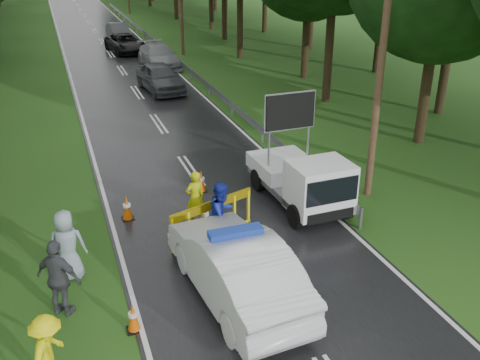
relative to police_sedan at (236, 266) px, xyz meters
name	(u,v)px	position (x,y,z in m)	size (l,w,h in m)	color
ground	(245,250)	(0.95, 1.93, -0.86)	(160.00, 160.00, 0.00)	#1B4112
road	(111,54)	(0.95, 31.93, -0.85)	(7.00, 140.00, 0.02)	black
guardrail	(159,45)	(4.65, 31.60, -0.31)	(0.12, 60.06, 0.70)	gray
utility_pole_near	(383,45)	(6.15, 3.93, 4.20)	(1.40, 0.24, 10.00)	#473021
police_sedan	(236,266)	(0.00, 0.00, 0.00)	(2.27, 5.34, 1.88)	white
work_truck	(303,179)	(3.65, 3.90, 0.09)	(2.10, 4.45, 3.49)	gray
barrier	(212,210)	(0.30, 2.93, 0.03)	(2.71, 1.05, 1.19)	#F6EF0D
officer	(195,198)	(0.06, 3.93, 0.00)	(0.63, 0.41, 1.72)	#C3CF0B
civilian	(222,214)	(0.45, 2.43, 0.11)	(0.95, 0.74, 1.95)	#17269B
bystander_left	(49,353)	(-4.29, -1.57, -0.02)	(1.08, 0.62, 1.68)	#F6EF0D
bystander_mid	(59,278)	(-4.00, 0.73, 0.11)	(1.14, 0.47, 1.94)	#43454B
bystander_right	(67,245)	(-3.74, 2.20, 0.09)	(0.93, 0.61, 1.91)	#8A99A6
queue_car_first	(160,77)	(2.30, 19.85, -0.06)	(1.88, 4.68, 1.59)	#3F4147
queue_car_second	(159,56)	(3.55, 26.20, -0.11)	(2.11, 5.19, 1.50)	gray
queue_car_third	(126,43)	(2.18, 32.20, -0.16)	(2.31, 5.01, 1.39)	black
queue_car_fourth	(119,32)	(2.48, 38.20, -0.16)	(1.49, 4.27, 1.41)	#45484E
cone_near_left	(133,317)	(-2.55, -0.41, -0.51)	(0.34, 0.34, 0.72)	black
cone_center	(205,216)	(0.26, 3.58, -0.49)	(0.36, 0.36, 0.77)	black
cone_far	(201,181)	(0.84, 6.05, -0.48)	(0.37, 0.37, 0.79)	black
cone_left_mid	(127,208)	(-1.89, 4.87, -0.47)	(0.38, 0.38, 0.81)	black
cone_right	(292,164)	(4.45, 6.43, -0.49)	(0.36, 0.36, 0.77)	black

